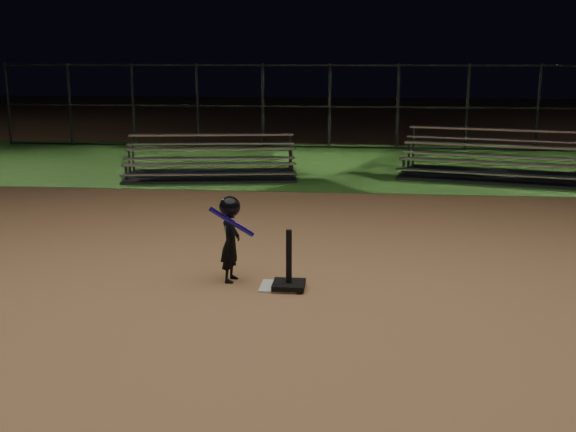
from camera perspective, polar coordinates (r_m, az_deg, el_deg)
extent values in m
plane|color=#996C45|center=(8.40, -0.71, -5.84)|extent=(80.00, 80.00, 0.00)
cube|color=#27551B|center=(18.13, 2.94, 4.33)|extent=(60.00, 8.00, 0.01)
cube|color=beige|center=(8.40, -0.71, -5.77)|extent=(0.45, 0.45, 0.02)
cube|color=black|center=(8.32, 0.07, -5.63)|extent=(0.38, 0.38, 0.06)
cylinder|color=black|center=(8.22, 0.07, -3.31)|extent=(0.07, 0.07, 0.64)
imported|color=black|center=(8.53, -4.72, -2.25)|extent=(0.26, 0.37, 0.95)
sphere|color=black|center=(8.43, -4.78, 0.75)|extent=(0.26, 0.26, 0.26)
cylinder|color=#2419D5|center=(8.31, -4.61, -0.50)|extent=(0.51, 0.34, 0.41)
cylinder|color=black|center=(8.43, -3.37, -1.22)|extent=(0.18, 0.13, 0.14)
cube|color=silver|center=(15.52, -6.42, 4.22)|extent=(3.81, 0.83, 0.04)
cube|color=silver|center=(15.28, -6.46, 3.43)|extent=(3.81, 0.83, 0.03)
cube|color=silver|center=(16.00, -6.35, 5.45)|extent=(3.81, 0.83, 0.04)
cube|color=silver|center=(15.76, -6.38, 4.71)|extent=(3.81, 0.83, 0.03)
cube|color=silver|center=(16.49, -6.27, 6.61)|extent=(3.81, 0.83, 0.04)
cube|color=silver|center=(16.24, -6.31, 5.90)|extent=(3.81, 0.83, 0.03)
cube|color=#38383D|center=(16.09, -6.29, 3.26)|extent=(4.07, 2.44, 0.06)
cube|color=silver|center=(15.92, 16.88, 4.17)|extent=(4.30, 1.32, 0.04)
cube|color=silver|center=(15.65, 16.76, 3.30)|extent=(4.30, 1.32, 0.03)
cube|color=silver|center=(16.48, 17.08, 5.50)|extent=(4.30, 1.32, 0.04)
cube|color=silver|center=(16.20, 16.97, 4.69)|extent=(4.30, 1.32, 0.03)
cube|color=silver|center=(17.04, 17.27, 6.75)|extent=(4.30, 1.32, 0.04)
cube|color=silver|center=(16.76, 17.16, 5.99)|extent=(4.30, 1.32, 0.03)
cube|color=#38383D|center=(16.58, 16.92, 3.07)|extent=(4.75, 3.13, 0.07)
cube|color=#38383D|center=(21.09, 3.38, 5.65)|extent=(20.00, 0.05, 0.05)
cube|color=#38383D|center=(20.97, 3.42, 8.90)|extent=(20.00, 0.05, 0.05)
cube|color=#38383D|center=(20.93, 3.47, 12.18)|extent=(20.00, 0.05, 0.05)
cylinder|color=#38383D|center=(23.63, -21.88, 8.46)|extent=(0.08, 0.08, 2.50)
cylinder|color=#38383D|center=(21.77, -10.00, 8.88)|extent=(0.08, 0.08, 2.50)
cylinder|color=#38383D|center=(20.97, 3.42, 8.90)|extent=(0.08, 0.08, 2.50)
cylinder|color=#38383D|center=(21.35, 17.11, 8.44)|extent=(0.08, 0.08, 2.50)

